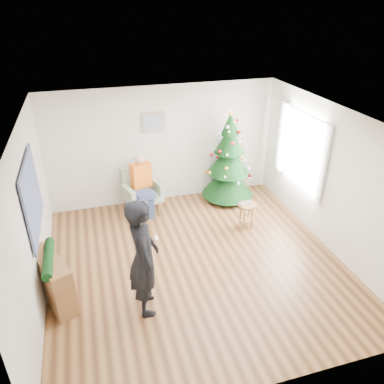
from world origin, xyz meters
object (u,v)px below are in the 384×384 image
object	(u,v)px
armchair	(142,196)
console	(53,280)
christmas_tree	(229,160)
standing_man	(143,258)
stool	(246,215)

from	to	relation	value
armchair	console	distance (m)	2.91
console	christmas_tree	bearing A→B (deg)	9.80
armchair	standing_man	xyz separation A→B (m)	(-0.42, -2.85, 0.56)
christmas_tree	stool	xyz separation A→B (m)	(-0.08, -1.26, -0.68)
stool	standing_man	distance (m)	2.91
armchair	standing_man	size ratio (longest dim) A/B	0.54
christmas_tree	armchair	size ratio (longest dim) A/B	2.11
christmas_tree	standing_man	world-z (taller)	christmas_tree
christmas_tree	standing_man	size ratio (longest dim) A/B	1.14
standing_man	console	xyz separation A→B (m)	(-1.31, 0.51, -0.52)
armchair	console	xyz separation A→B (m)	(-1.73, -2.34, 0.03)
stool	armchair	bearing A→B (deg)	147.04
armchair	standing_man	world-z (taller)	standing_man
stool	console	xyz separation A→B (m)	(-3.64, -1.11, 0.13)
christmas_tree	armchair	xyz separation A→B (m)	(-1.98, -0.03, -0.58)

